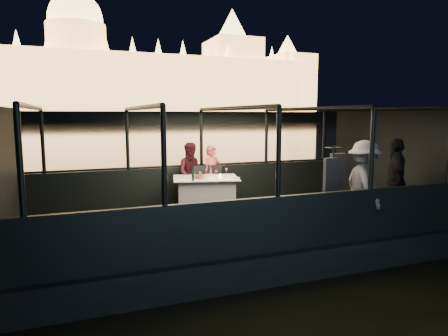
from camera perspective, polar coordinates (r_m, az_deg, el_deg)
name	(u,v)px	position (r m, az deg, el deg)	size (l,w,h in m)	color
river_water	(89,128)	(87.55, -18.79, 5.43)	(500.00, 500.00, 0.00)	black
boat_hull	(231,244)	(8.46, 0.97, -10.80)	(8.60, 4.40, 1.00)	black
boat_deck	(231,222)	(8.32, 0.98, -7.67)	(8.00, 4.00, 0.04)	black
gunwale_port	(202,184)	(10.06, -3.22, -2.26)	(8.00, 0.08, 0.90)	black
gunwale_starboard	(277,224)	(6.45, 7.62, -7.94)	(8.00, 0.08, 0.90)	black
cabin_glass_port	(201,138)	(9.93, -3.27, 4.29)	(8.00, 0.02, 1.40)	#99B2B2
cabin_glass_starboard	(279,152)	(6.24, 7.80, 2.29)	(8.00, 0.02, 1.40)	#99B2B2
cabin_roof_glass	(231,108)	(8.03, 1.02, 8.52)	(8.00, 4.00, 0.02)	#99B2B2
end_wall_fore	(10,176)	(7.60, -28.29, -1.03)	(0.02, 4.00, 2.30)	black
end_wall_aft	(387,158)	(10.26, 22.26, 1.32)	(0.02, 4.00, 2.30)	black
canopy_ribs	(231,166)	(8.09, 1.00, 0.35)	(8.00, 4.00, 2.30)	black
embankment	(79,118)	(217.49, -20.01, 6.68)	(400.00, 140.00, 6.00)	#423D33
parliament_building	(77,52)	(184.38, -20.26, 15.33)	(220.00, 32.00, 60.00)	#F2D18C
dining_table_central	(206,194)	(9.10, -2.61, -3.73)	(1.45, 1.05, 0.77)	white
chair_port_left	(204,188)	(9.54, -2.88, -2.81)	(0.44, 0.44, 0.95)	black
chair_port_right	(216,187)	(9.63, -1.22, -2.70)	(0.44, 0.44, 0.95)	black
coat_stand	(332,183)	(7.73, 15.23, -2.13)	(0.45, 0.36, 1.61)	black
person_woman_coral	(212,173)	(9.83, -1.70, -0.72)	(0.51, 0.34, 1.43)	#E45753
person_man_maroon	(192,174)	(9.68, -4.60, -0.87)	(0.73, 0.57, 1.51)	#3E111A
passenger_stripe	(364,186)	(7.86, 19.34, -2.50)	(1.11, 0.62, 1.71)	white
passenger_dark	(395,181)	(8.80, 23.26, -1.66)	(1.01, 0.42, 1.71)	black
wine_bottle	(193,174)	(8.58, -4.45, -0.84)	(0.06, 0.06, 0.29)	#12331A
bread_basket	(200,177)	(8.86, -3.48, -1.28)	(0.22, 0.22, 0.09)	brown
amber_candle	(220,177)	(8.89, -0.55, -1.24)	(0.06, 0.06, 0.09)	#FF8A3F
plate_near	(235,178)	(8.91, 1.64, -1.43)	(0.21, 0.21, 0.01)	silver
plate_far	(204,179)	(8.84, -2.94, -1.51)	(0.22, 0.22, 0.01)	white
wine_glass_white	(200,176)	(8.59, -3.40, -1.19)	(0.07, 0.07, 0.19)	white
wine_glass_red	(226,172)	(9.17, 0.35, -0.62)	(0.06, 0.06, 0.19)	silver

